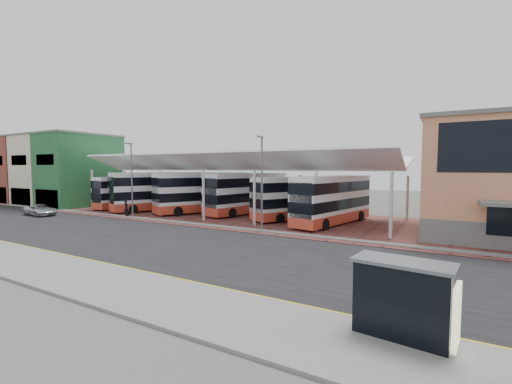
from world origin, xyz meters
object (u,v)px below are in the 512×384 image
Objects in this scene: bus_4 at (299,198)px; bus_0 at (131,192)px; pedestrian at (126,208)px; bus_shelter at (410,293)px; silver_car at (40,210)px; bus_3 at (247,193)px; bus_5 at (333,200)px; bus_2 at (203,193)px; bus_1 at (159,191)px.

bus_0 is at bearing -150.06° from bus_4.
bus_shelter reaches higher than pedestrian.
silver_car is 2.44× the size of pedestrian.
bus_3 is 1.04× the size of bus_5.
bus_2 reaches higher than bus_3.
bus_4 is at bearing 5.27° from bus_3.
silver_car is at bearing -149.53° from bus_5.
bus_1 is at bearing -12.83° from pedestrian.
bus_shelter is (8.87, -20.92, -0.70)m from bus_5.
bus_4 is 0.94× the size of bus_5.
bus_5 is 32.58m from silver_car.
bus_0 is 5.63× the size of pedestrian.
bus_0 reaches higher than pedestrian.
bus_1 reaches higher than bus_shelter.
bus_0 is at bearing 25.00° from pedestrian.
bus_1 is at bearing 153.27° from bus_shelter.
bus_2 reaches higher than bus_0.
bus_shelter is (39.63, -10.31, 0.99)m from silver_car.
bus_3 reaches higher than silver_car.
bus_shelter is at bearing -9.49° from bus_1.
bus_4 reaches higher than silver_car.
bus_5 reaches higher than bus_4.
bus_shelter is (19.88, -23.25, -0.79)m from bus_3.
pedestrian is at bearing -57.93° from bus_1.
bus_3 is 6.97m from bus_4.
bus_1 is 1.01× the size of bus_2.
pedestrian is at bearing 160.75° from bus_shelter.
bus_1 is 13.25m from silver_car.
bus_0 is 0.88× the size of bus_1.
bus_3 is at bearing 136.97° from bus_shelter.
bus_5 is at bearing 24.41° from bus_2.
bus_0 is 42.38m from bus_shelter.
pedestrian reaches higher than silver_car.
bus_5 reaches higher than bus_0.
bus_3 is at bearing -52.31° from silver_car.
bus_2 is at bearing 145.81° from bus_shelter.
bus_1 reaches higher than bus_5.
pedestrian is (0.86, -5.80, -1.47)m from bus_1.
bus_0 is 0.96× the size of bus_4.
bus_shelter is at bearing -25.02° from bus_0.
bus_1 is 1.03× the size of bus_5.
bus_4 is at bearing -61.26° from silver_car.
bus_1 is 2.62× the size of silver_car.
bus_3 is 6.46× the size of pedestrian.
bus_1 reaches higher than silver_car.
pedestrian is (-21.54, -6.29, -1.36)m from bus_5.
bus_0 is 2.31× the size of silver_car.
bus_1 is 6.05m from pedestrian.
bus_2 reaches higher than pedestrian.
bus_1 is at bearing -35.10° from silver_car.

